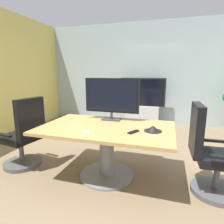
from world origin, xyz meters
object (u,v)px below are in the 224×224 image
Objects in this scene: office_chair_right at (210,157)px; tv_monitor at (112,97)px; conference_table at (107,140)px; conference_phone at (153,129)px; office_chair_left at (24,139)px; wall_display_unit at (142,110)px; remote_control at (133,132)px.

tv_monitor reaches higher than office_chair_right.
conference_phone is at bearing -3.20° from conference_table.
conference_table is 1.30m from office_chair_left.
office_chair_right is at bearing 2.89° from conference_phone.
wall_display_unit reaches higher than remote_control.
wall_display_unit is at bearing 123.95° from remote_control.
remote_control is (0.44, -0.54, -0.35)m from tv_monitor.
conference_phone is at bearing 57.84° from remote_control.
tv_monitor is at bearing -93.43° from wall_display_unit.
remote_control is at bearing 97.82° from office_chair_left.
office_chair_right reaches higher than remote_control.
tv_monitor is (-1.34, 0.38, 0.63)m from office_chair_right.
wall_display_unit is (-1.19, 2.82, -0.01)m from office_chair_right.
conference_phone is at bearing 91.14° from office_chair_right.
remote_control is at bearing 98.37° from office_chair_right.
wall_display_unit is 3.01m from remote_control.
office_chair_right is (1.29, -0.00, -0.07)m from conference_table.
remote_control is at bearing -84.32° from wall_display_unit.
wall_display_unit reaches higher than office_chair_left.
conference_table is at bearing 88.23° from office_chair_right.
remote_control is at bearing -21.96° from conference_table.
tv_monitor is (1.25, 0.49, 0.63)m from office_chair_left.
office_chair_right is at bearing -67.13° from wall_display_unit.
wall_display_unit is 5.95× the size of conference_phone.
office_chair_left is 3.24m from wall_display_unit.
wall_display_unit is at bearing 86.57° from tv_monitor.
office_chair_right is 6.41× the size of remote_control.
conference_phone is at bearing -32.14° from tv_monitor.
wall_display_unit is 7.71× the size of remote_control.
conference_table is at bearing -83.14° from tv_monitor.
conference_phone is 1.29× the size of remote_control.
conference_table is at bearing -92.04° from wall_display_unit.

